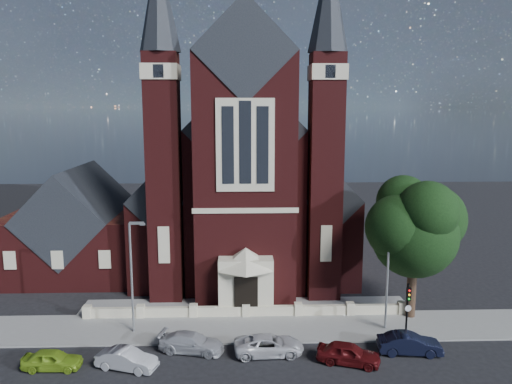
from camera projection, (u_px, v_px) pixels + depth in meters
The scene contains 16 objects.
ground at pixel (245, 279), 46.48m from camera, with size 120.00×120.00×0.00m, color black.
pavement_strip at pixel (246, 328), 36.14m from camera, with size 60.00×5.00×0.12m, color gray.
forecourt_paving at pixel (246, 307), 40.08m from camera, with size 26.00×3.00×0.14m, color gray.
forecourt_wall at pixel (246, 317), 38.11m from camera, with size 24.00×0.40×0.90m, color beige.
church at pixel (244, 180), 52.93m from camera, with size 20.01×34.90×29.20m.
parish_hall at pixel (79, 231), 48.25m from camera, with size 12.00×12.20×10.24m.
street_tree at pixel (417, 230), 36.56m from camera, with size 6.40×6.60×10.70m.
street_lamp_left at pixel (133, 271), 34.62m from camera, with size 1.16×0.22×8.09m.
street_lamp_right at pixel (389, 268), 35.19m from camera, with size 1.16×0.22×8.09m.
traffic_signal at pixel (408, 304), 34.01m from camera, with size 0.28×0.42×4.00m.
car_lime_van at pixel (52, 360), 30.43m from camera, with size 1.44×3.58×1.22m, color #7AA521.
car_silver_a at pixel (127, 359), 30.44m from camera, with size 1.32×3.79×1.25m, color #A1A3A8.
car_silver_b at pixel (192, 343), 32.60m from camera, with size 1.75×4.31×1.25m, color #A5A7AD.
car_white_suv at pixel (269, 345), 32.25m from camera, with size 2.08×4.51×1.25m, color silver.
car_dark_red at pixel (348, 353), 31.08m from camera, with size 1.58×3.93×1.34m, color #4D0D0F.
car_navy at pixel (410, 344), 32.33m from camera, with size 1.42×4.08×1.35m, color black.
Camera 1 is at (-0.41, -29.47, 15.82)m, focal length 35.00 mm.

